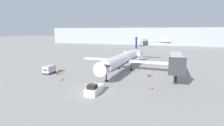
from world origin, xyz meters
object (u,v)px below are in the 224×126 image
at_px(traffic_cone_left, 61,79).
at_px(worker_by_wing, 149,74).
at_px(traffic_cone_right, 151,87).
at_px(worker_near_tug, 86,88).
at_px(airplane_parked_far_left, 145,40).
at_px(pushback_tug, 94,89).
at_px(worker_on_apron, 57,71).
at_px(luggage_cart, 49,70).
at_px(jet_bridge, 176,61).
at_px(airplane_main, 124,58).

bearing_deg(traffic_cone_left, worker_by_wing, 25.86).
bearing_deg(traffic_cone_left, traffic_cone_right, 1.14).
relative_size(worker_near_tug, airplane_parked_far_left, 0.05).
bearing_deg(pushback_tug, traffic_cone_right, 31.08).
bearing_deg(worker_near_tug, worker_on_apron, 143.11).
relative_size(worker_near_tug, worker_on_apron, 1.05).
height_order(luggage_cart, airplane_parked_far_left, airplane_parked_far_left).
bearing_deg(traffic_cone_left, airplane_parked_far_left, 87.58).
bearing_deg(jet_bridge, airplane_main, 156.32).
xyz_separation_m(worker_by_wing, traffic_cone_right, (1.59, -8.75, -0.52)).
height_order(worker_by_wing, jet_bridge, jet_bridge).
distance_m(airplane_main, worker_by_wing, 9.68).
bearing_deg(worker_near_tug, worker_by_wing, 57.88).
bearing_deg(airplane_main, jet_bridge, -23.68).
bearing_deg(pushback_tug, worker_on_apron, 147.37).
xyz_separation_m(pushback_tug, traffic_cone_right, (9.66, 5.82, -0.38)).
bearing_deg(airplane_parked_far_left, pushback_tug, -86.85).
xyz_separation_m(worker_on_apron, traffic_cone_left, (4.03, -4.10, -0.59)).
relative_size(airplane_main, jet_bridge, 2.05).
distance_m(pushback_tug, traffic_cone_right, 11.29).
xyz_separation_m(traffic_cone_right, jet_bridge, (4.57, 7.96, 4.12)).
height_order(pushback_tug, traffic_cone_left, pushback_tug).
bearing_deg(traffic_cone_right, worker_on_apron, 171.44).
bearing_deg(traffic_cone_right, worker_by_wing, 100.28).
distance_m(traffic_cone_left, airplane_parked_far_left, 108.41).
bearing_deg(airplane_main, worker_by_wing, -34.48).
xyz_separation_m(pushback_tug, worker_by_wing, (8.07, 14.57, 0.14)).
distance_m(worker_by_wing, traffic_cone_left, 21.01).
relative_size(worker_by_wing, traffic_cone_left, 2.30).
bearing_deg(jet_bridge, worker_on_apron, -171.65).
relative_size(worker_near_tug, jet_bridge, 0.12).
xyz_separation_m(worker_near_tug, jet_bridge, (15.66, 14.35, 3.48)).
bearing_deg(jet_bridge, luggage_cart, -172.85).
bearing_deg(airplane_main, traffic_cone_right, -56.54).
distance_m(pushback_tug, jet_bridge, 20.16).
relative_size(worker_on_apron, traffic_cone_left, 2.46).
height_order(airplane_main, luggage_cart, airplane_main).
height_order(worker_by_wing, traffic_cone_right, worker_by_wing).
xyz_separation_m(traffic_cone_left, airplane_parked_far_left, (4.57, 108.25, 3.78)).
height_order(airplane_main, pushback_tug, airplane_main).
xyz_separation_m(airplane_main, worker_by_wing, (7.68, -5.28, -2.63)).
xyz_separation_m(pushback_tug, traffic_cone_left, (-10.83, 5.41, -0.38)).
relative_size(worker_on_apron, airplane_parked_far_left, 0.05).
height_order(traffic_cone_left, traffic_cone_right, traffic_cone_left).
distance_m(luggage_cart, traffic_cone_right, 27.43).
bearing_deg(worker_by_wing, jet_bridge, -7.34).
distance_m(luggage_cart, worker_on_apron, 2.63).
bearing_deg(worker_by_wing, worker_on_apron, -167.55).
bearing_deg(worker_on_apron, pushback_tug, -32.63).
bearing_deg(worker_on_apron, traffic_cone_left, -45.53).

